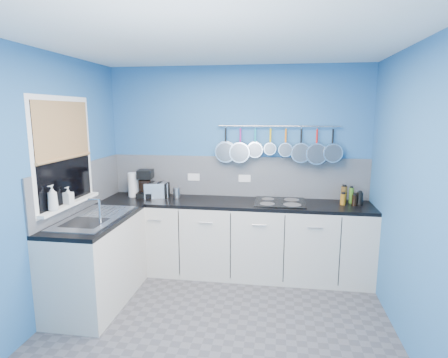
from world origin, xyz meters
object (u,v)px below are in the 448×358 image
(coffee_maker, at_px, (145,184))
(hob, at_px, (280,202))
(soap_bottle_a, at_px, (52,198))
(paper_towel, at_px, (134,185))
(soap_bottle_b, at_px, (68,195))
(toaster, at_px, (156,190))
(canister, at_px, (177,193))

(coffee_maker, distance_m, hob, 1.66)
(soap_bottle_a, distance_m, paper_towel, 1.30)
(soap_bottle_b, bearing_deg, toaster, 61.68)
(soap_bottle_a, xyz_separation_m, coffee_maker, (0.41, 1.26, -0.10))
(soap_bottle_a, bearing_deg, coffee_maker, 71.72)
(soap_bottle_a, distance_m, hob, 2.42)
(toaster, relative_size, hob, 0.49)
(coffee_maker, relative_size, hob, 0.59)
(soap_bottle_b, xyz_separation_m, toaster, (0.55, 1.02, -0.14))
(toaster, bearing_deg, hob, -19.82)
(canister, relative_size, hob, 0.22)
(coffee_maker, height_order, toaster, coffee_maker)
(paper_towel, bearing_deg, coffee_maker, -5.23)
(soap_bottle_b, relative_size, paper_towel, 0.57)
(canister, height_order, hob, canister)
(canister, bearing_deg, hob, -3.34)
(canister, bearing_deg, paper_towel, -177.77)
(canister, xyz_separation_m, hob, (1.26, -0.07, -0.06))
(soap_bottle_b, distance_m, hob, 2.30)
(soap_bottle_b, xyz_separation_m, hob, (2.07, 0.96, -0.23))
(coffee_maker, height_order, hob, coffee_maker)
(canister, distance_m, hob, 1.27)
(toaster, xyz_separation_m, canister, (0.26, 0.02, -0.03))
(soap_bottle_a, relative_size, canister, 1.91)
(soap_bottle_a, height_order, hob, soap_bottle_a)
(coffee_maker, relative_size, toaster, 1.19)
(coffee_maker, height_order, canister, coffee_maker)
(soap_bottle_b, distance_m, coffee_maker, 1.09)
(soap_bottle_b, relative_size, coffee_maker, 0.50)
(coffee_maker, bearing_deg, toaster, -0.33)
(coffee_maker, bearing_deg, paper_towel, 168.35)
(canister, bearing_deg, soap_bottle_b, -127.82)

